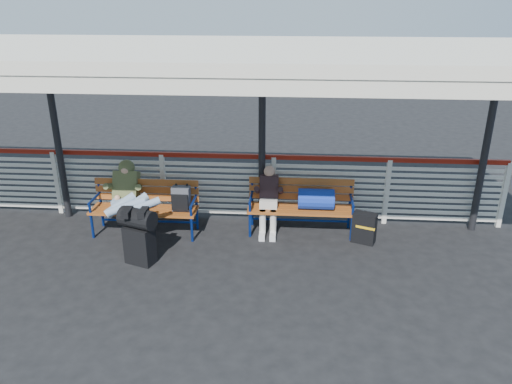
# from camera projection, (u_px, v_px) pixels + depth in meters

# --- Properties ---
(ground) EXTENTS (60.00, 60.00, 0.00)m
(ground) POSITION_uv_depth(u_px,v_px,m) (135.00, 268.00, 7.54)
(ground) COLOR black
(ground) RESTS_ON ground
(fence) EXTENTS (12.08, 0.08, 1.24)m
(fence) POSITION_uv_depth(u_px,v_px,m) (164.00, 183.00, 9.05)
(fence) COLOR silver
(fence) RESTS_ON ground
(canopy) EXTENTS (12.60, 3.60, 3.16)m
(canopy) POSITION_uv_depth(u_px,v_px,m) (134.00, 54.00, 7.21)
(canopy) COLOR silver
(canopy) RESTS_ON ground
(luggage_stack) EXTENTS (0.61, 0.47, 0.90)m
(luggage_stack) POSITION_uv_depth(u_px,v_px,m) (139.00, 234.00, 7.52)
(luggage_stack) COLOR black
(luggage_stack) RESTS_ON ground
(bench_left) EXTENTS (1.80, 0.56, 0.92)m
(bench_left) POSITION_uv_depth(u_px,v_px,m) (154.00, 201.00, 8.45)
(bench_left) COLOR #A54D20
(bench_left) RESTS_ON ground
(bench_right) EXTENTS (1.80, 0.56, 0.92)m
(bench_right) POSITION_uv_depth(u_px,v_px,m) (309.00, 200.00, 8.45)
(bench_right) COLOR #A54D20
(bench_right) RESTS_ON ground
(traveler_man) EXTENTS (0.94, 1.64, 0.77)m
(traveler_man) POSITION_uv_depth(u_px,v_px,m) (129.00, 201.00, 8.09)
(traveler_man) COLOR #90A7C1
(traveler_man) RESTS_ON ground
(companion_person) EXTENTS (0.32, 0.66, 1.15)m
(companion_person) POSITION_uv_depth(u_px,v_px,m) (269.00, 199.00, 8.49)
(companion_person) COLOR beige
(companion_person) RESTS_ON ground
(suitcase_side) EXTENTS (0.43, 0.35, 0.52)m
(suitcase_side) POSITION_uv_depth(u_px,v_px,m) (364.00, 228.00, 8.23)
(suitcase_side) COLOR black
(suitcase_side) RESTS_ON ground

